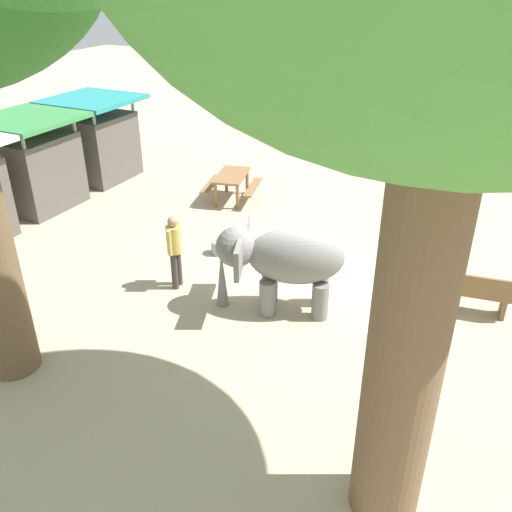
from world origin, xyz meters
TOP-DOWN VIEW (x-y plane):
  - ground_plane at (0.00, 0.00)m, footprint 60.00×60.00m
  - elephant at (-0.73, 0.26)m, footprint 1.90×2.50m
  - person_handler at (-0.92, 2.57)m, footprint 0.51×0.32m
  - wooden_bench at (0.74, -3.22)m, footprint 0.59×1.44m
  - picnic_table_near at (3.85, 3.81)m, footprint 1.81×1.79m
  - picnic_table_far at (5.62, -1.67)m, footprint 2.09×2.09m
  - market_stall_green at (1.11, 8.48)m, footprint 2.50×2.50m
  - market_stall_teal at (3.71, 8.48)m, footprint 2.50×2.50m
  - feed_bucket at (0.76, 2.50)m, footprint 0.36×0.36m

SIDE VIEW (x-z plane):
  - ground_plane at x=0.00m, z-range 0.00..0.00m
  - feed_bucket at x=0.76m, z-range 0.00..0.32m
  - wooden_bench at x=0.74m, z-range 0.03..0.91m
  - picnic_table_near at x=3.85m, z-range 0.20..0.98m
  - picnic_table_far at x=5.62m, z-range 0.20..0.98m
  - person_handler at x=-0.92m, z-range 0.14..1.76m
  - elephant at x=-0.73m, z-range 0.24..1.97m
  - market_stall_green at x=1.11m, z-range -0.12..2.40m
  - market_stall_teal at x=3.71m, z-range -0.12..2.40m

